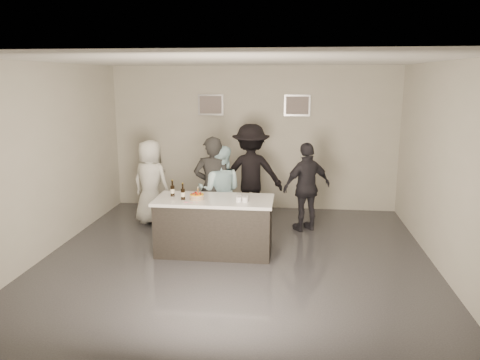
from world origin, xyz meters
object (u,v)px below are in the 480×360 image
Objects in this scene: beer_bottle_a at (172,188)px; person_guest_back at (251,174)px; cake at (197,197)px; person_main_blue at (220,191)px; person_main_black at (213,188)px; bar_counter at (214,226)px; beer_bottle_b at (183,192)px; person_guest_left at (151,182)px; person_guest_right at (307,187)px.

person_guest_back reaches higher than beer_bottle_a.
cake is 0.14× the size of person_main_blue.
bar_counter is at bearing 91.46° from person_main_black.
beer_bottle_b is 0.16× the size of person_guest_left.
beer_bottle_a is at bearing 160.19° from cake.
beer_bottle_b is 2.07m from person_guest_back.
person_main_blue is at bearing -149.18° from person_main_black.
person_main_blue is at bearing -12.74° from person_guest_right.
person_main_blue is 0.85× the size of person_guest_back.
person_guest_right is at bearing 41.73° from bar_counter.
person_main_blue is at bearing 66.28° from beer_bottle_b.
person_guest_back is at bearing -119.87° from person_main_blue.
beer_bottle_b is 1.09m from person_main_blue.
person_guest_left is 0.85× the size of person_guest_back.
beer_bottle_b is 0.15× the size of person_main_black.
person_main_black is 0.17m from person_main_blue.
person_main_black reaches higher than person_guest_right.
person_guest_right is (1.64, 0.57, -0.08)m from person_main_black.
cake is 0.46m from beer_bottle_a.
person_guest_left is 2.95m from person_guest_right.
cake is 0.14× the size of person_guest_left.
person_guest_back reaches higher than person_main_blue.
person_guest_back is at bearing -150.49° from person_guest_left.
person_guest_right is at bearing 151.64° from person_guest_back.
beer_bottle_a is 0.16× the size of person_guest_right.
person_guest_right is at bearing -170.85° from person_main_black.
cake is at bearing 8.94° from person_guest_right.
person_main_blue is at bearing 76.87° from cake.
beer_bottle_b is (-0.21, -0.04, 0.09)m from cake.
person_guest_left is (-1.46, 1.40, 0.36)m from bar_counter.
bar_counter is 7.15× the size of beer_bottle_b.
person_guest_back is (0.57, 0.99, 0.06)m from person_main_black.
person_main_black is at bearing 53.28° from person_guest_back.
bar_counter is 8.40× the size of cake.
beer_bottle_a reaches higher than cake.
person_guest_left is at bearing 136.26° from bar_counter.
person_main_blue is (0.11, 0.10, -0.08)m from person_main_black.
person_main_blue is (0.22, 0.93, -0.13)m from cake.
person_guest_right is (1.96, 1.45, -0.22)m from beer_bottle_b.
beer_bottle_a is at bearing 139.40° from person_guest_left.
person_guest_back is at bearing -129.95° from person_main_black.
beer_bottle_b is at bearing 6.58° from person_guest_right.
beer_bottle_b is at bearing 60.18° from person_main_black.
cake is at bearing 72.75° from person_main_black.
person_guest_right is (1.48, 1.32, 0.36)m from bar_counter.
cake is 0.85× the size of beer_bottle_a.
person_main_black is 1.46m from person_guest_left.
beer_bottle_b is at bearing 57.83° from person_guest_back.
person_guest_left is at bearing 3.68° from person_guest_back.
person_main_black is 1.11× the size of person_guest_left.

